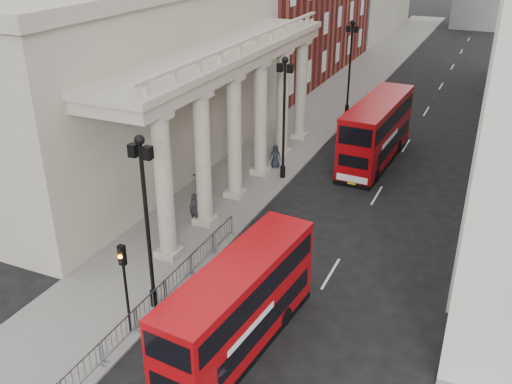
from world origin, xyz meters
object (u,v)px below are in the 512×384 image
(lamp_post_south, at_px, (146,213))
(bus_far, at_px, (377,130))
(lamp_post_north, at_px, (350,61))
(traffic_light, at_px, (124,273))
(bus_near, at_px, (239,305))
(lamp_post_mid, at_px, (284,110))
(pedestrian_a, at_px, (194,209))
(pedestrian_c, at_px, (275,156))
(pedestrian_b, at_px, (199,175))

(lamp_post_south, distance_m, bus_far, 22.51)
(lamp_post_north, relative_size, traffic_light, 1.93)
(lamp_post_north, height_order, bus_near, lamp_post_north)
(lamp_post_mid, bearing_deg, pedestrian_a, -105.35)
(lamp_post_north, bearing_deg, pedestrian_c, -94.56)
(lamp_post_mid, height_order, pedestrian_b, lamp_post_mid)
(lamp_post_mid, bearing_deg, lamp_post_north, 90.00)
(lamp_post_south, relative_size, pedestrian_c, 4.88)
(lamp_post_north, xyz_separation_m, traffic_light, (0.10, -34.02, -1.80))
(traffic_light, bearing_deg, bus_far, 78.37)
(lamp_post_south, height_order, traffic_light, lamp_post_south)
(lamp_post_north, distance_m, pedestrian_a, 24.68)
(pedestrian_c, bearing_deg, lamp_post_south, -92.26)
(lamp_post_mid, height_order, traffic_light, lamp_post_mid)
(lamp_post_north, bearing_deg, lamp_post_south, -90.00)
(lamp_post_north, bearing_deg, bus_far, -63.85)
(pedestrian_c, bearing_deg, bus_near, -78.18)
(traffic_light, relative_size, pedestrian_a, 2.33)
(traffic_light, height_order, pedestrian_c, traffic_light)
(pedestrian_b, bearing_deg, traffic_light, 74.96)
(bus_near, relative_size, pedestrian_a, 5.12)
(lamp_post_north, height_order, pedestrian_a, lamp_post_north)
(bus_near, xyz_separation_m, pedestrian_a, (-7.00, 8.52, -1.05))
(lamp_post_mid, bearing_deg, bus_near, -74.26)
(lamp_post_north, distance_m, bus_near, 33.24)
(bus_near, bearing_deg, lamp_post_south, 176.14)
(traffic_light, distance_m, bus_far, 24.33)
(pedestrian_c, bearing_deg, pedestrian_b, -127.92)
(bus_near, xyz_separation_m, pedestrian_c, (-5.89, 18.25, -1.12))
(traffic_light, relative_size, bus_near, 0.45)
(lamp_post_south, distance_m, pedestrian_a, 8.94)
(pedestrian_b, xyz_separation_m, pedestrian_c, (3.29, 5.29, -0.02))
(lamp_post_south, bearing_deg, bus_far, 77.07)
(lamp_post_mid, xyz_separation_m, bus_near, (4.73, -16.78, -2.81))
(lamp_post_north, xyz_separation_m, pedestrian_b, (-4.45, -19.83, -3.92))
(pedestrian_a, bearing_deg, bus_far, 70.34)
(lamp_post_north, distance_m, bus_far, 11.63)
(traffic_light, bearing_deg, bus_near, 14.97)
(bus_far, bearing_deg, traffic_light, -98.98)
(bus_near, relative_size, pedestrian_b, 5.41)
(traffic_light, distance_m, pedestrian_b, 15.05)
(pedestrian_b, bearing_deg, pedestrian_c, -154.67)
(pedestrian_b, height_order, pedestrian_c, pedestrian_b)
(lamp_post_south, xyz_separation_m, pedestrian_b, (-4.45, 12.17, -3.92))
(bus_far, bearing_deg, lamp_post_mid, -128.11)
(lamp_post_north, bearing_deg, lamp_post_mid, -90.00)
(lamp_post_mid, bearing_deg, pedestrian_b, -139.31)
(pedestrian_b, bearing_deg, lamp_post_south, 77.26)
(traffic_light, height_order, bus_far, bus_far)
(pedestrian_a, bearing_deg, pedestrian_b, 123.84)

